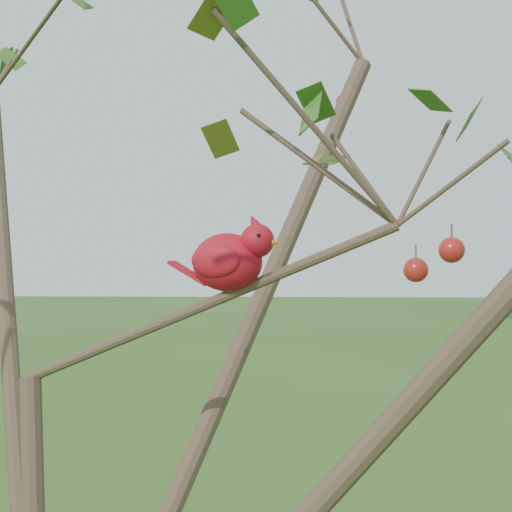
# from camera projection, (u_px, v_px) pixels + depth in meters

# --- Properties ---
(crabapple_tree) EXTENTS (2.35, 2.05, 2.95)m
(crabapple_tree) POSITION_uv_depth(u_px,v_px,m) (52.00, 276.00, 1.17)
(crabapple_tree) COLOR #3E2F21
(crabapple_tree) RESTS_ON ground
(cardinal) EXTENTS (0.19, 0.12, 0.14)m
(cardinal) POSITION_uv_depth(u_px,v_px,m) (231.00, 259.00, 1.26)
(cardinal) COLOR #B20F1A
(cardinal) RESTS_ON ground
(distant_trees) EXTENTS (37.91, 8.76, 2.97)m
(distant_trees) POSITION_uv_depth(u_px,v_px,m) (200.00, 280.00, 25.16)
(distant_trees) COLOR #3E2F21
(distant_trees) RESTS_ON ground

